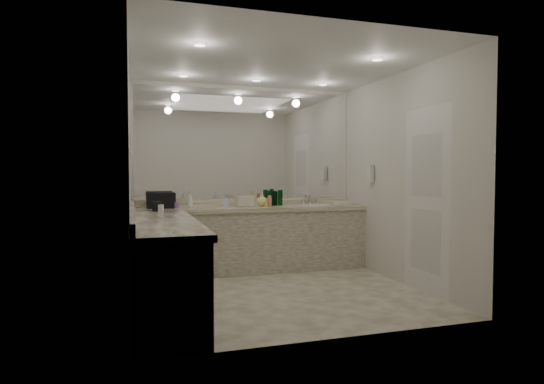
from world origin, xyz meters
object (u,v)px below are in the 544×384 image
object	(u,v)px
sink	(315,205)
wall_phone	(370,174)
black_toiletry_bag	(161,200)
soap_bottle_a	(189,200)
cream_cosmetic_case	(244,202)
hand_towel	(343,203)
soap_bottle_b	(226,201)
soap_bottle_c	(262,199)

from	to	relation	value
sink	wall_phone	world-z (taller)	wall_phone
black_toiletry_bag	soap_bottle_a	xyz separation A→B (m)	(0.36, -0.08, 0.00)
cream_cosmetic_case	hand_towel	world-z (taller)	cream_cosmetic_case
wall_phone	black_toiletry_bag	distance (m)	2.85
black_toiletry_bag	soap_bottle_b	world-z (taller)	black_toiletry_bag
wall_phone	soap_bottle_b	bearing A→B (deg)	167.39
wall_phone	black_toiletry_bag	size ratio (longest dim) A/B	0.67
cream_cosmetic_case	soap_bottle_a	bearing A→B (deg)	166.64
hand_towel	cream_cosmetic_case	bearing A→B (deg)	178.69
wall_phone	soap_bottle_c	world-z (taller)	wall_phone
sink	soap_bottle_c	size ratio (longest dim) A/B	2.33
sink	hand_towel	world-z (taller)	hand_towel
black_toiletry_bag	soap_bottle_a	bearing A→B (deg)	-11.66
sink	black_toiletry_bag	xyz separation A→B (m)	(-2.17, 0.06, 0.11)
hand_towel	soap_bottle_a	distance (m)	2.24
sink	cream_cosmetic_case	world-z (taller)	cream_cosmetic_case
black_toiletry_bag	hand_towel	distance (m)	2.60
soap_bottle_b	sink	bearing A→B (deg)	2.86
wall_phone	soap_bottle_b	size ratio (longest dim) A/B	1.37
hand_towel	black_toiletry_bag	bearing A→B (deg)	177.98
cream_cosmetic_case	soap_bottle_c	size ratio (longest dim) A/B	1.28
soap_bottle_a	soap_bottle_b	world-z (taller)	soap_bottle_a
sink	soap_bottle_c	xyz separation A→B (m)	(-0.80, 0.03, 0.10)
cream_cosmetic_case	soap_bottle_c	bearing A→B (deg)	-9.52
soap_bottle_c	black_toiletry_bag	bearing A→B (deg)	178.60
soap_bottle_c	soap_bottle_a	bearing A→B (deg)	-177.66
soap_bottle_a	wall_phone	bearing A→B (deg)	-11.42
soap_bottle_b	soap_bottle_c	distance (m)	0.54
cream_cosmetic_case	soap_bottle_b	bearing A→B (deg)	179.95
sink	soap_bottle_a	distance (m)	1.81
black_toiletry_bag	wall_phone	bearing A→B (deg)	-11.45
sink	black_toiletry_bag	distance (m)	2.17
sink	soap_bottle_c	world-z (taller)	soap_bottle_c
soap_bottle_a	black_toiletry_bag	bearing A→B (deg)	168.34
sink	soap_bottle_c	distance (m)	0.80
hand_towel	soap_bottle_b	xyz separation A→B (m)	(-1.76, -0.04, 0.07)
wall_phone	black_toiletry_bag	bearing A→B (deg)	168.55
hand_towel	soap_bottle_c	size ratio (longest dim) A/B	1.21
soap_bottle_c	cream_cosmetic_case	bearing A→B (deg)	-174.82
sink	soap_bottle_a	bearing A→B (deg)	-179.59
wall_phone	cream_cosmetic_case	bearing A→B (deg)	163.14
sink	soap_bottle_c	bearing A→B (deg)	177.95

